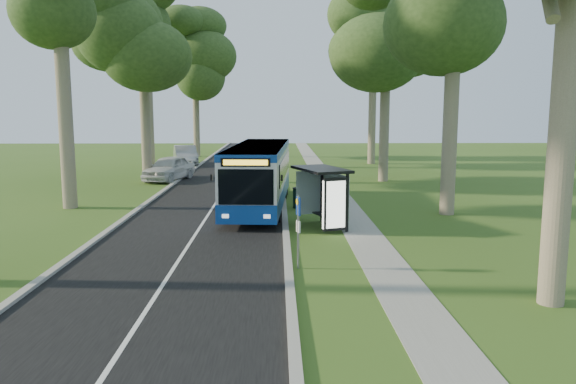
# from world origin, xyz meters

# --- Properties ---
(ground) EXTENTS (120.00, 120.00, 0.00)m
(ground) POSITION_xyz_m (0.00, 0.00, 0.00)
(ground) COLOR #38591C
(ground) RESTS_ON ground
(road) EXTENTS (7.00, 100.00, 0.02)m
(road) POSITION_xyz_m (-3.50, 10.00, 0.01)
(road) COLOR black
(road) RESTS_ON ground
(kerb_east) EXTENTS (0.25, 100.00, 0.12)m
(kerb_east) POSITION_xyz_m (0.00, 10.00, 0.06)
(kerb_east) COLOR #9E9B93
(kerb_east) RESTS_ON ground
(kerb_west) EXTENTS (0.25, 100.00, 0.12)m
(kerb_west) POSITION_xyz_m (-7.00, 10.00, 0.06)
(kerb_west) COLOR #9E9B93
(kerb_west) RESTS_ON ground
(centre_line) EXTENTS (0.12, 100.00, 0.00)m
(centre_line) POSITION_xyz_m (-3.50, 10.00, 0.02)
(centre_line) COLOR white
(centre_line) RESTS_ON road
(footpath) EXTENTS (1.50, 100.00, 0.02)m
(footpath) POSITION_xyz_m (3.00, 10.00, 0.01)
(footpath) COLOR gray
(footpath) RESTS_ON ground
(bus) EXTENTS (3.12, 11.71, 3.07)m
(bus) POSITION_xyz_m (-1.20, 7.94, 1.59)
(bus) COLOR white
(bus) RESTS_ON ground
(bus_stop_sign) EXTENTS (0.14, 0.31, 2.25)m
(bus_stop_sign) POSITION_xyz_m (0.30, -2.76, 1.42)
(bus_stop_sign) COLOR gray
(bus_stop_sign) RESTS_ON ground
(bus_shelter) EXTENTS (2.43, 3.22, 2.46)m
(bus_shelter) POSITION_xyz_m (1.59, 2.80, 1.73)
(bus_shelter) COLOR black
(bus_shelter) RESTS_ON ground
(litter_bin) EXTENTS (0.57, 0.57, 1.01)m
(litter_bin) POSITION_xyz_m (0.71, 7.78, 0.51)
(litter_bin) COLOR black
(litter_bin) RESTS_ON ground
(car_white) EXTENTS (3.27, 5.27, 1.68)m
(car_white) POSITION_xyz_m (-7.67, 18.65, 0.84)
(car_white) COLOR silver
(car_white) RESTS_ON ground
(car_silver) EXTENTS (2.95, 5.38, 1.68)m
(car_silver) POSITION_xyz_m (-8.25, 29.14, 0.84)
(car_silver) COLOR #989A9F
(car_silver) RESTS_ON ground
(tree_west_c) EXTENTS (5.20, 5.20, 13.05)m
(tree_west_c) POSITION_xyz_m (-9.00, 18.00, 9.68)
(tree_west_c) COLOR #7A6B56
(tree_west_c) RESTS_ON ground
(tree_west_d) EXTENTS (5.20, 5.20, 17.55)m
(tree_west_d) POSITION_xyz_m (-11.00, 28.00, 12.98)
(tree_west_d) COLOR #7A6B56
(tree_west_d) RESTS_ON ground
(tree_west_e) EXTENTS (5.20, 5.20, 13.86)m
(tree_west_e) POSITION_xyz_m (-8.50, 38.00, 10.28)
(tree_west_e) COLOR #7A6B56
(tree_west_e) RESTS_ON ground
(tree_east_c) EXTENTS (5.20, 5.20, 13.65)m
(tree_east_c) POSITION_xyz_m (6.80, 18.00, 10.12)
(tree_east_c) COLOR #7A6B56
(tree_east_c) RESTS_ON ground
(tree_east_d) EXTENTS (5.20, 5.20, 14.22)m
(tree_east_d) POSITION_xyz_m (8.00, 30.00, 10.54)
(tree_east_d) COLOR #7A6B56
(tree_east_d) RESTS_ON ground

